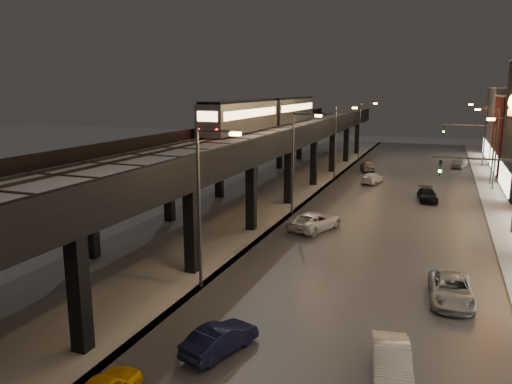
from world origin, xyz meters
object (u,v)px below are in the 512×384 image
(car_near_white, at_px, (220,340))
(car_mid_silver, at_px, (315,221))
(subway_train, at_px, (268,112))
(car_onc_red, at_px, (459,163))
(car_onc_silver, at_px, (391,364))
(car_far_white, at_px, (368,166))
(car_onc_dark, at_px, (451,291))
(car_onc_white, at_px, (427,196))
(car_mid_dark, at_px, (372,178))

(car_near_white, distance_m, car_mid_silver, 19.80)
(subway_train, distance_m, car_onc_red, 29.48)
(car_onc_silver, xyz_separation_m, car_onc_red, (3.56, 56.81, 0.05))
(car_onc_silver, bearing_deg, car_far_white, 89.98)
(car_mid_silver, height_order, car_onc_dark, car_mid_silver)
(car_near_white, relative_size, car_onc_dark, 0.80)
(car_onc_red, bearing_deg, car_onc_silver, -80.78)
(car_onc_silver, xyz_separation_m, car_onc_dark, (2.20, 8.40, -0.01))
(car_onc_dark, distance_m, car_onc_white, 24.78)
(car_onc_white, bearing_deg, car_onc_silver, -98.83)
(car_onc_red, bearing_deg, car_near_white, -87.63)
(car_mid_dark, distance_m, car_onc_dark, 33.53)
(car_near_white, relative_size, car_mid_dark, 0.88)
(car_onc_white, bearing_deg, car_mid_dark, 121.29)
(subway_train, relative_size, car_mid_silver, 6.45)
(car_onc_white, xyz_separation_m, car_onc_red, (3.42, 23.71, 0.11))
(car_mid_silver, xyz_separation_m, car_far_white, (-0.31, 30.22, -0.01))
(car_mid_silver, xyz_separation_m, car_onc_white, (7.95, 13.89, -0.11))
(car_near_white, distance_m, car_far_white, 50.02)
(subway_train, bearing_deg, car_far_white, 43.90)
(car_near_white, relative_size, car_far_white, 0.90)
(car_onc_silver, relative_size, car_onc_dark, 0.86)
(car_near_white, height_order, car_far_white, car_far_white)
(car_onc_white, bearing_deg, car_near_white, -110.59)
(subway_train, relative_size, car_mid_dark, 7.84)
(car_mid_silver, relative_size, car_onc_dark, 1.10)
(car_mid_silver, bearing_deg, car_onc_white, -99.94)
(subway_train, xyz_separation_m, car_onc_red, (22.38, 17.66, -7.52))
(car_onc_silver, bearing_deg, car_onc_white, 80.42)
(car_mid_dark, bearing_deg, car_onc_dark, 115.40)
(car_onc_dark, bearing_deg, car_mid_silver, 128.74)
(car_mid_dark, xyz_separation_m, car_onc_red, (9.89, 15.98, 0.10))
(car_far_white, xyz_separation_m, car_onc_silver, (8.13, -49.43, -0.04))
(car_onc_dark, height_order, car_onc_white, car_onc_dark)
(car_mid_silver, bearing_deg, car_near_white, 112.14)
(car_mid_dark, xyz_separation_m, car_onc_white, (6.46, -7.73, -0.01))
(car_near_white, height_order, car_mid_silver, car_mid_silver)
(car_mid_silver, distance_m, car_onc_red, 39.28)
(car_onc_silver, bearing_deg, subway_train, 106.33)
(car_near_white, bearing_deg, subway_train, -55.82)
(car_mid_silver, xyz_separation_m, car_onc_dark, (10.01, -10.81, -0.06))
(car_onc_white, bearing_deg, car_mid_silver, -128.37)
(car_mid_silver, height_order, car_onc_white, car_mid_silver)
(car_onc_white, bearing_deg, car_onc_dark, -93.81)
(car_onc_silver, bearing_deg, car_onc_red, 77.06)
(car_mid_dark, height_order, car_onc_red, car_onc_red)
(car_near_white, relative_size, car_mid_silver, 0.73)
(car_mid_silver, bearing_deg, car_mid_dark, -74.09)
(car_onc_dark, bearing_deg, car_far_white, 100.06)
(car_mid_dark, height_order, car_onc_white, car_mid_dark)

